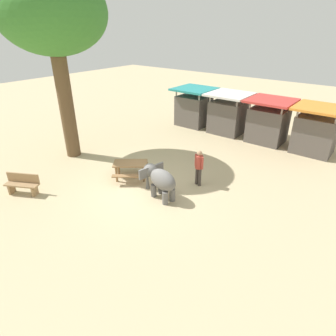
# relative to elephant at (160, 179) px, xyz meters

# --- Properties ---
(ground_plane) EXTENTS (60.00, 60.00, 0.00)m
(ground_plane) POSITION_rel_elephant_xyz_m (-0.89, -0.00, -0.80)
(ground_plane) COLOR tan
(elephant) EXTENTS (1.83, 1.23, 1.26)m
(elephant) POSITION_rel_elephant_xyz_m (0.00, 0.00, 0.00)
(elephant) COLOR slate
(elephant) RESTS_ON ground_plane
(person_handler) EXTENTS (0.49, 0.32, 1.62)m
(person_handler) POSITION_rel_elephant_xyz_m (0.70, 1.76, 0.14)
(person_handler) COLOR #3F3833
(person_handler) RESTS_ON ground_plane
(shade_tree_main) EXTENTS (5.13, 4.70, 8.60)m
(shade_tree_main) POSITION_rel_elephant_xyz_m (-6.34, 0.37, 5.85)
(shade_tree_main) COLOR brown
(shade_tree_main) RESTS_ON ground_plane
(wooden_bench) EXTENTS (1.42, 1.02, 0.88)m
(wooden_bench) POSITION_rel_elephant_xyz_m (-4.60, -3.30, -0.33)
(wooden_bench) COLOR #9E7A51
(wooden_bench) RESTS_ON ground_plane
(picnic_table_near) EXTENTS (2.10, 2.09, 0.78)m
(picnic_table_near) POSITION_rel_elephant_xyz_m (-2.03, 0.39, -0.22)
(picnic_table_near) COLOR olive
(picnic_table_near) RESTS_ON ground_plane
(market_stall_teal) EXTENTS (2.50, 2.50, 2.52)m
(market_stall_teal) POSITION_rel_elephant_xyz_m (-4.14, 8.66, 0.34)
(market_stall_teal) COLOR #59514C
(market_stall_teal) RESTS_ON ground_plane
(market_stall_white) EXTENTS (2.50, 2.50, 2.52)m
(market_stall_white) POSITION_rel_elephant_xyz_m (-1.54, 8.66, 0.34)
(market_stall_white) COLOR #59514C
(market_stall_white) RESTS_ON ground_plane
(market_stall_red) EXTENTS (2.50, 2.50, 2.52)m
(market_stall_red) POSITION_rel_elephant_xyz_m (1.06, 8.66, 0.34)
(market_stall_red) COLOR #59514C
(market_stall_red) RESTS_ON ground_plane
(market_stall_orange) EXTENTS (2.50, 2.50, 2.52)m
(market_stall_orange) POSITION_rel_elephant_xyz_m (3.66, 8.66, 0.34)
(market_stall_orange) COLOR #59514C
(market_stall_orange) RESTS_ON ground_plane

